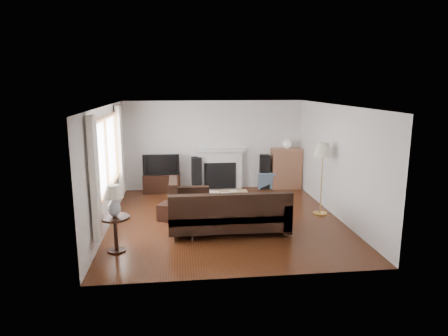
{
  "coord_description": "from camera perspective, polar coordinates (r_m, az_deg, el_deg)",
  "views": [
    {
      "loc": [
        -1.0,
        -8.38,
        2.94
      ],
      "look_at": [
        0.0,
        0.3,
        1.1
      ],
      "focal_mm": 32.0,
      "sensor_mm": 36.0,
      "label": 1
    }
  ],
  "objects": [
    {
      "name": "sectional_sofa",
      "position": [
        8.06,
        0.68,
        -6.34
      ],
      "size": [
        2.59,
        1.89,
        0.84
      ],
      "primitive_type": "cube",
      "color": "black",
      "rests_on": "ground"
    },
    {
      "name": "curtain_near",
      "position": [
        6.98,
        -17.97,
        -1.44
      ],
      "size": [
        0.1,
        0.35,
        2.1
      ],
      "primitive_type": "cube",
      "color": "white",
      "rests_on": "room"
    },
    {
      "name": "coffee_table",
      "position": [
        9.47,
        0.11,
        -4.82
      ],
      "size": [
        1.13,
        0.64,
        0.43
      ],
      "primitive_type": "cube",
      "rotation": [
        0.0,
        0.0,
        -0.03
      ],
      "color": "#977248",
      "rests_on": "ground"
    },
    {
      "name": "side_table",
      "position": [
        7.45,
        -15.2,
        -9.08
      ],
      "size": [
        0.52,
        0.52,
        0.65
      ],
      "primitive_type": "cube",
      "color": "black",
      "rests_on": "ground"
    },
    {
      "name": "speaker_left",
      "position": [
        11.22,
        -3.93,
        -0.85
      ],
      "size": [
        0.29,
        0.33,
        0.95
      ],
      "primitive_type": "cube",
      "rotation": [
        0.0,
        0.0,
        0.08
      ],
      "color": "black",
      "rests_on": "ground"
    },
    {
      "name": "television",
      "position": [
        11.09,
        -8.95,
        0.58
      ],
      "size": [
        0.99,
        0.13,
        0.57
      ],
      "primitive_type": "imported",
      "color": "black",
      "rests_on": "tv_stand"
    },
    {
      "name": "floor_lamp",
      "position": [
        9.32,
        13.79,
        -1.52
      ],
      "size": [
        0.52,
        0.52,
        1.67
      ],
      "primitive_type": "cube",
      "rotation": [
        0.0,
        0.0,
        0.23
      ],
      "color": "gold",
      "rests_on": "ground"
    },
    {
      "name": "globe_lamp",
      "position": [
        11.44,
        8.97,
        3.41
      ],
      "size": [
        0.25,
        0.25,
        0.25
      ],
      "primitive_type": "sphere",
      "color": "white",
      "rests_on": "bookshelf"
    },
    {
      "name": "table_lamp",
      "position": [
        7.26,
        -15.46,
        -4.59
      ],
      "size": [
        0.35,
        0.35,
        0.56
      ],
      "primitive_type": "cube",
      "color": "silver",
      "rests_on": "side_table"
    },
    {
      "name": "window",
      "position": [
        8.43,
        -16.39,
        1.91
      ],
      "size": [
        0.12,
        2.74,
        1.54
      ],
      "primitive_type": "cube",
      "color": "#996638",
      "rests_on": "room"
    },
    {
      "name": "bookshelf",
      "position": [
        11.57,
        8.86,
        -0.04
      ],
      "size": [
        0.84,
        0.4,
        1.16
      ],
      "primitive_type": "cube",
      "color": "#976246",
      "rests_on": "ground"
    },
    {
      "name": "footstool",
      "position": [
        8.94,
        -7.75,
        -6.18
      ],
      "size": [
        0.57,
        0.57,
        0.37
      ],
      "primitive_type": "cube",
      "rotation": [
        0.0,
        0.0,
        -0.41
      ],
      "color": "black",
      "rests_on": "ground"
    },
    {
      "name": "fireplace",
      "position": [
        11.33,
        -0.6,
        -0.16
      ],
      "size": [
        1.4,
        0.26,
        1.15
      ],
      "primitive_type": "cube",
      "color": "white",
      "rests_on": "room"
    },
    {
      "name": "tv_stand",
      "position": [
        11.21,
        -8.86,
        -2.12
      ],
      "size": [
        1.02,
        0.46,
        0.51
      ],
      "primitive_type": "cube",
      "color": "black",
      "rests_on": "ground"
    },
    {
      "name": "speaker_right",
      "position": [
        11.46,
        5.81,
        -0.55
      ],
      "size": [
        0.3,
        0.35,
        0.97
      ],
      "primitive_type": "cube",
      "rotation": [
        0.0,
        0.0,
        -0.09
      ],
      "color": "black",
      "rests_on": "ground"
    },
    {
      "name": "curtain_far",
      "position": [
        9.92,
        -14.61,
        2.57
      ],
      "size": [
        0.1,
        0.35,
        2.1
      ],
      "primitive_type": "cube",
      "color": "white",
      "rests_on": "room"
    },
    {
      "name": "room",
      "position": [
        8.61,
        0.23,
        0.57
      ],
      "size": [
        5.1,
        5.6,
        2.54
      ],
      "color": "#482110",
      "rests_on": "ground"
    }
  ]
}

